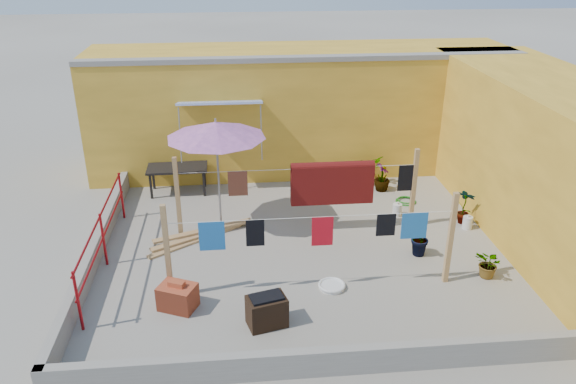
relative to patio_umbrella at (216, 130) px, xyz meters
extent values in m
plane|color=#9E998E|center=(1.65, -1.15, -2.22)|extent=(80.00, 80.00, 0.00)
cube|color=gold|center=(2.15, 3.55, -0.62)|extent=(11.00, 2.40, 3.20)
cube|color=gray|center=(2.15, 2.50, 0.93)|extent=(11.00, 0.35, 0.12)
cube|color=#2D51B2|center=(0.05, 2.00, 0.03)|extent=(2.00, 0.79, 0.22)
cylinder|color=gray|center=(-0.90, 1.63, -0.62)|extent=(0.03, 0.30, 1.28)
cylinder|color=gray|center=(1.00, 1.63, -0.62)|extent=(0.03, 0.30, 1.28)
cube|color=gold|center=(6.85, -1.15, -0.62)|extent=(2.40, 9.00, 3.20)
cube|color=gray|center=(1.65, -4.73, -2.00)|extent=(8.30, 0.16, 0.44)
cube|color=gray|center=(-2.43, -1.15, -2.00)|extent=(0.16, 7.30, 0.44)
cylinder|color=maroon|center=(-2.20, -3.35, -1.67)|extent=(0.05, 0.05, 1.10)
cylinder|color=maroon|center=(-2.20, -1.35, -1.67)|extent=(0.05, 0.05, 1.10)
cylinder|color=maroon|center=(-2.20, 0.65, -1.67)|extent=(0.05, 0.05, 1.10)
cylinder|color=maroon|center=(-2.20, -1.35, -1.17)|extent=(0.04, 4.20, 0.04)
cylinder|color=maroon|center=(-2.20, -1.35, -1.62)|extent=(0.04, 4.20, 0.04)
cube|color=tan|center=(-0.85, -2.55, -1.32)|extent=(0.09, 0.09, 1.80)
cube|color=tan|center=(4.15, -2.55, -1.32)|extent=(0.09, 0.09, 1.80)
cube|color=tan|center=(4.15, -0.35, -1.32)|extent=(0.09, 0.09, 1.80)
cube|color=tan|center=(-0.85, -0.35, -1.32)|extent=(0.09, 0.09, 1.80)
cylinder|color=silver|center=(1.65, -2.55, -0.77)|extent=(5.00, 0.01, 0.01)
cylinder|color=silver|center=(1.65, -0.35, -0.77)|extent=(5.00, 0.01, 0.01)
cube|color=#540F0E|center=(2.38, -0.35, -1.15)|extent=(1.75, 0.22, 0.85)
cube|color=black|center=(3.95, -0.35, -1.07)|extent=(0.32, 0.02, 0.59)
cube|color=brown|center=(0.40, -0.35, -1.05)|extent=(0.40, 0.02, 0.55)
cube|color=#1F61AB|center=(-0.07, -2.55, -1.05)|extent=(0.44, 0.02, 0.55)
cube|color=black|center=(0.66, -2.55, -1.02)|extent=(0.32, 0.02, 0.50)
cube|color=red|center=(1.83, -2.55, -1.05)|extent=(0.37, 0.02, 0.56)
cube|color=#1F61AB|center=(3.46, -2.55, -1.03)|extent=(0.46, 0.02, 0.51)
cube|color=black|center=(2.95, -2.55, -0.98)|extent=(0.34, 0.02, 0.42)
cylinder|color=gray|center=(0.00, 0.00, -2.19)|extent=(0.37, 0.37, 0.06)
cylinder|color=gray|center=(0.00, 0.00, -1.04)|extent=(0.05, 0.05, 2.36)
cone|color=#CB6DB1|center=(0.00, 0.00, 0.02)|extent=(2.28, 2.28, 0.33)
cylinder|color=gray|center=(0.00, 0.00, 0.20)|extent=(0.04, 0.04, 0.10)
cube|color=black|center=(-1.07, 1.95, -1.57)|extent=(1.47, 0.75, 0.05)
cube|color=black|center=(-1.70, 1.65, -1.90)|extent=(0.05, 0.05, 0.64)
cube|color=black|center=(-1.71, 2.23, -1.90)|extent=(0.05, 0.05, 0.64)
cube|color=black|center=(-0.43, 1.67, -1.90)|extent=(0.05, 0.05, 0.64)
cube|color=black|center=(-0.44, 2.26, -1.90)|extent=(0.05, 0.05, 0.64)
cube|color=#B34529|center=(-0.70, -2.90, -2.00)|extent=(0.73, 0.65, 0.44)
cube|color=#9F4725|center=(-0.70, -2.90, -1.74)|extent=(0.31, 0.23, 0.09)
cube|color=tan|center=(-0.52, -0.60, -2.20)|extent=(1.90, 1.36, 0.04)
cube|color=tan|center=(-0.44, -0.48, -2.15)|extent=(1.99, 1.20, 0.04)
cube|color=tan|center=(-0.36, -0.36, -2.10)|extent=(2.10, 0.93, 0.04)
cube|color=black|center=(0.79, -3.51, -1.96)|extent=(0.71, 0.56, 0.52)
cube|color=black|center=(0.79, -3.51, -1.68)|extent=(0.58, 0.44, 0.04)
cylinder|color=silver|center=(2.03, -2.57, -2.19)|extent=(0.47, 0.47, 0.06)
torus|color=silver|center=(2.03, -2.57, -2.16)|extent=(0.50, 0.50, 0.05)
cylinder|color=silver|center=(5.35, -0.59, -2.08)|extent=(0.21, 0.21, 0.28)
cylinder|color=silver|center=(5.35, -0.59, -1.92)|extent=(0.06, 0.06, 0.05)
cylinder|color=silver|center=(4.00, 0.17, -2.08)|extent=(0.21, 0.21, 0.29)
cylinder|color=silver|center=(4.00, 0.17, -1.92)|extent=(0.06, 0.06, 0.05)
torus|color=#1C7219|center=(4.41, 0.85, -2.21)|extent=(0.49, 0.49, 0.03)
torus|color=#1C7219|center=(4.41, 0.85, -2.17)|extent=(0.42, 0.42, 0.03)
imported|color=#245618|center=(3.73, 2.05, -1.84)|extent=(0.89, 0.86, 0.76)
imported|color=#245618|center=(3.99, 1.58, -1.87)|extent=(0.47, 0.47, 0.70)
imported|color=#245618|center=(5.35, -0.33, -1.80)|extent=(0.53, 0.52, 0.84)
imported|color=#245618|center=(3.94, -1.61, -1.83)|extent=(0.46, 0.51, 0.78)
imported|color=#245618|center=(5.00, -2.50, -1.94)|extent=(0.62, 0.65, 0.56)
camera|label=1|loc=(0.41, -11.01, 3.59)|focal=35.00mm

